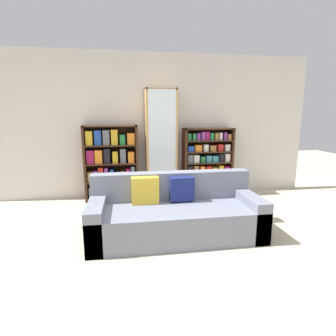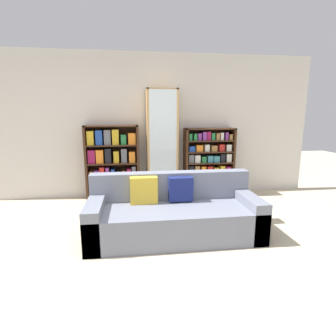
# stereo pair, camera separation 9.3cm
# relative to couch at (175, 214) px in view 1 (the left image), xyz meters

# --- Properties ---
(ground_plane) EXTENTS (16.00, 16.00, 0.00)m
(ground_plane) POSITION_rel_couch_xyz_m (-0.11, -0.62, -0.28)
(ground_plane) COLOR beige
(wall_back) EXTENTS (6.25, 0.06, 2.70)m
(wall_back) POSITION_rel_couch_xyz_m (-0.11, 1.87, 1.07)
(wall_back) COLOR beige
(wall_back) RESTS_ON ground
(couch) EXTENTS (2.19, 0.87, 0.79)m
(couch) POSITION_rel_couch_xyz_m (0.00, 0.00, 0.00)
(couch) COLOR slate
(couch) RESTS_ON ground
(bookshelf_left) EXTENTS (0.97, 0.32, 1.38)m
(bookshelf_left) POSITION_rel_couch_xyz_m (-0.90, 1.67, 0.40)
(bookshelf_left) COLOR #3D2314
(bookshelf_left) RESTS_ON ground
(display_cabinet) EXTENTS (0.57, 0.36, 2.03)m
(display_cabinet) POSITION_rel_couch_xyz_m (0.03, 1.65, 0.73)
(display_cabinet) COLOR tan
(display_cabinet) RESTS_ON ground
(bookshelf_right) EXTENTS (0.96, 0.32, 1.32)m
(bookshelf_right) POSITION_rel_couch_xyz_m (0.95, 1.67, 0.37)
(bookshelf_right) COLOR #3D2314
(bookshelf_right) RESTS_ON ground
(wine_bottle) EXTENTS (0.09, 0.09, 0.35)m
(wine_bottle) POSITION_rel_couch_xyz_m (0.72, 0.70, -0.14)
(wine_bottle) COLOR #143819
(wine_bottle) RESTS_ON ground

